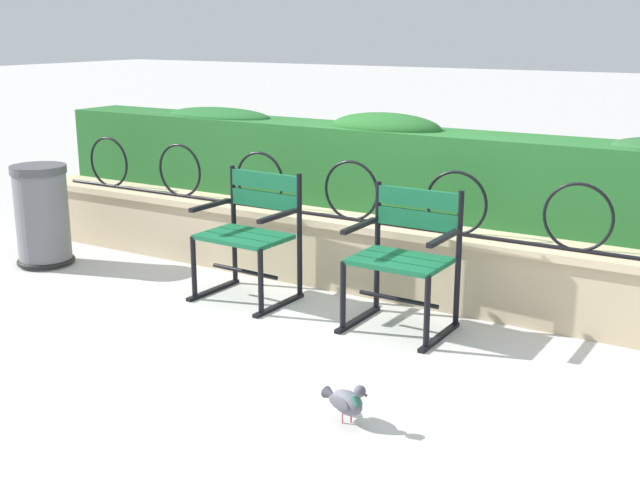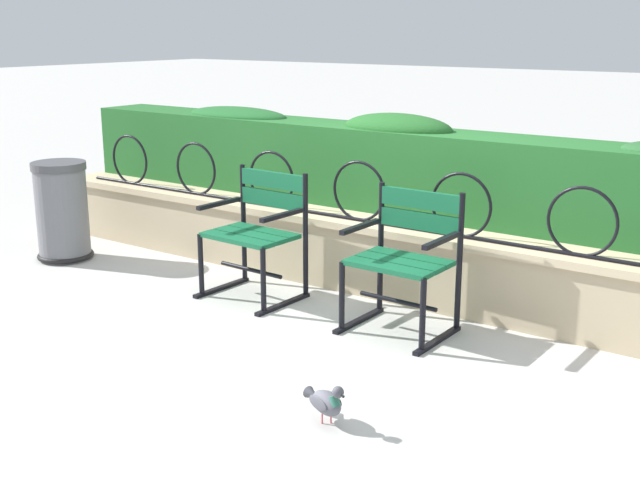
% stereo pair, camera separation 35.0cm
% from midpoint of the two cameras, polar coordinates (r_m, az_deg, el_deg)
% --- Properties ---
extents(ground_plane, '(60.00, 60.00, 0.00)m').
position_cam_midpoint_polar(ground_plane, '(4.97, -2.66, -6.43)').
color(ground_plane, '#B7B5AF').
extents(stone_wall, '(6.34, 0.41, 0.50)m').
position_cam_midpoint_polar(stone_wall, '(5.60, 2.38, -1.17)').
color(stone_wall, tan).
rests_on(stone_wall, ground).
extents(iron_arch_fence, '(5.83, 0.02, 0.42)m').
position_cam_midpoint_polar(iron_arch_fence, '(5.51, 0.59, 3.22)').
color(iron_arch_fence, black).
rests_on(iron_arch_fence, stone_wall).
extents(hedge_row, '(6.22, 0.49, 0.70)m').
position_cam_midpoint_polar(hedge_row, '(5.84, 4.32, 5.20)').
color(hedge_row, '#236028').
rests_on(hedge_row, stone_wall).
extents(park_chair_left, '(0.63, 0.55, 0.86)m').
position_cam_midpoint_polar(park_chair_left, '(5.48, -6.72, 0.63)').
color(park_chair_left, '#145B38').
rests_on(park_chair_left, ground).
extents(park_chair_right, '(0.60, 0.53, 0.86)m').
position_cam_midpoint_polar(park_chair_right, '(4.90, 4.00, -1.04)').
color(park_chair_right, '#145B38').
rests_on(park_chair_right, ground).
extents(pigeon_near_chairs, '(0.28, 0.16, 0.22)m').
position_cam_midpoint_polar(pigeon_near_chairs, '(3.83, -0.80, -11.32)').
color(pigeon_near_chairs, '#5B5B66').
rests_on(pigeon_near_chairs, ground).
extents(trash_bin, '(0.44, 0.44, 0.78)m').
position_cam_midpoint_polar(trash_bin, '(6.63, -20.45, 1.47)').
color(trash_bin, slate).
rests_on(trash_bin, ground).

